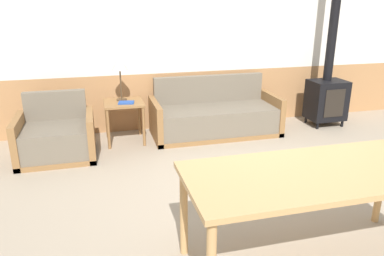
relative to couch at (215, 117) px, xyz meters
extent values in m
plane|color=gray|center=(-0.08, -2.14, -0.25)|extent=(16.00, 16.00, 0.00)
cube|color=#AD7A4C|center=(-0.08, 0.49, 0.17)|extent=(7.20, 0.06, 0.85)
cube|color=silver|center=(-0.08, 0.49, 1.52)|extent=(7.20, 0.06, 1.85)
cube|color=olive|center=(0.00, -0.02, -0.22)|extent=(1.85, 0.79, 0.06)
cube|color=#6B6051|center=(0.00, -0.04, -0.02)|extent=(1.69, 0.71, 0.35)
cube|color=#6B6051|center=(0.00, 0.32, 0.36)|extent=(1.69, 0.10, 0.40)
cube|color=olive|center=(-0.88, -0.02, 0.02)|extent=(0.08, 0.79, 0.55)
cube|color=olive|center=(0.88, -0.02, 0.02)|extent=(0.08, 0.79, 0.55)
cube|color=olive|center=(-2.19, -0.35, -0.22)|extent=(0.93, 0.77, 0.06)
cube|color=#6B6051|center=(-2.19, -0.37, -0.02)|extent=(0.77, 0.69, 0.35)
cube|color=#6B6051|center=(-2.19, -0.01, 0.34)|extent=(0.77, 0.10, 0.37)
cube|color=olive|center=(-2.61, -0.35, 0.02)|extent=(0.08, 0.77, 0.55)
cube|color=olive|center=(-1.76, -0.35, 0.02)|extent=(0.08, 0.77, 0.55)
cube|color=olive|center=(-1.31, 0.01, 0.31)|extent=(0.53, 0.53, 0.03)
cylinder|color=olive|center=(-1.55, -0.22, 0.02)|extent=(0.04, 0.04, 0.54)
cylinder|color=olive|center=(-1.08, -0.22, 0.02)|extent=(0.04, 0.04, 0.54)
cylinder|color=olive|center=(-1.55, 0.24, 0.02)|extent=(0.04, 0.04, 0.54)
cylinder|color=olive|center=(-1.08, 0.24, 0.02)|extent=(0.04, 0.04, 0.54)
cylinder|color=#4C3823|center=(-1.33, 0.10, 0.33)|extent=(0.14, 0.14, 0.02)
cylinder|color=#4C3823|center=(-1.33, 0.10, 0.54)|extent=(0.02, 0.02, 0.40)
cone|color=beige|center=(-1.33, 0.10, 0.83)|extent=(0.21, 0.21, 0.17)
cube|color=#234799|center=(-1.28, -0.07, 0.33)|extent=(0.23, 0.19, 0.02)
cube|color=tan|center=(-0.20, -2.93, 0.49)|extent=(1.89, 0.81, 0.04)
cylinder|color=tan|center=(-1.09, -2.59, 0.11)|extent=(0.06, 0.06, 0.72)
cylinder|color=tan|center=(0.68, -2.59, 0.11)|extent=(0.06, 0.06, 0.72)
cylinder|color=black|center=(1.60, -0.20, -0.20)|extent=(0.04, 0.04, 0.10)
cylinder|color=black|center=(2.04, -0.20, -0.20)|extent=(0.04, 0.04, 0.10)
cylinder|color=black|center=(1.60, 0.14, -0.20)|extent=(0.04, 0.04, 0.10)
cylinder|color=black|center=(2.04, 0.14, -0.20)|extent=(0.04, 0.04, 0.10)
cube|color=black|center=(1.82, -0.03, 0.15)|extent=(0.55, 0.42, 0.61)
cube|color=black|center=(1.82, -0.24, 0.15)|extent=(0.33, 0.01, 0.43)
cylinder|color=black|center=(1.82, 0.02, 1.33)|extent=(0.13, 0.13, 1.74)
camera|label=1|loc=(-1.65, -5.00, 1.63)|focal=35.00mm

